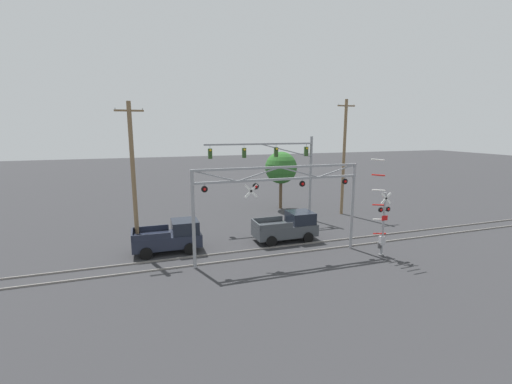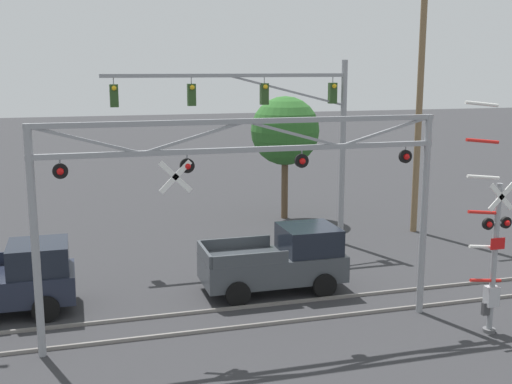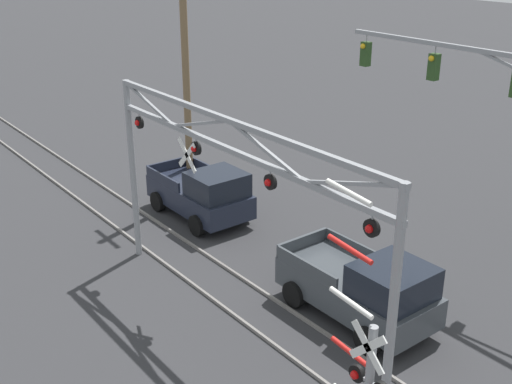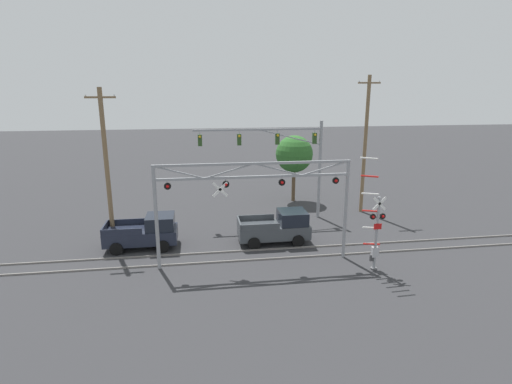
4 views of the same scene
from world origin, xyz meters
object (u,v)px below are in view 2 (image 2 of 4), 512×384
at_px(crossing_gantry, 245,181).
at_px(background_tree_beyond_span, 285,131).
at_px(pickup_truck_lead, 280,260).
at_px(utility_pole_right, 419,106).
at_px(crossing_signal_mast, 492,256).
at_px(pickup_truck_following, 6,281).
at_px(traffic_signal_span, 286,119).

relative_size(crossing_gantry, background_tree_beyond_span, 1.86).
bearing_deg(background_tree_beyond_span, pickup_truck_lead, -109.34).
xyz_separation_m(crossing_gantry, utility_pole_right, (10.22, 8.73, 1.32)).
height_order(crossing_signal_mast, pickup_truck_following, crossing_signal_mast).
bearing_deg(pickup_truck_following, crossing_signal_mast, -22.00).
height_order(crossing_signal_mast, utility_pole_right, utility_pole_right).
bearing_deg(crossing_gantry, utility_pole_right, 40.52).
xyz_separation_m(crossing_signal_mast, background_tree_beyond_span, (-1.03, 14.67, 2.04)).
xyz_separation_m(traffic_signal_span, pickup_truck_following, (-10.27, -4.45, -4.24)).
xyz_separation_m(crossing_gantry, pickup_truck_lead, (2.01, 3.03, -3.28)).
bearing_deg(crossing_gantry, crossing_signal_mast, -16.15).
bearing_deg(pickup_truck_lead, crossing_gantry, -123.56).
height_order(pickup_truck_following, utility_pole_right, utility_pole_right).
bearing_deg(background_tree_beyond_span, pickup_truck_following, -141.71).
xyz_separation_m(utility_pole_right, background_tree_beyond_span, (-4.78, 4.07, -1.35)).
distance_m(pickup_truck_following, utility_pole_right, 18.15).
relative_size(crossing_signal_mast, traffic_signal_span, 0.66).
height_order(traffic_signal_span, utility_pole_right, utility_pole_right).
bearing_deg(utility_pole_right, pickup_truck_following, -162.21).
xyz_separation_m(pickup_truck_lead, background_tree_beyond_span, (3.43, 9.77, 3.24)).
bearing_deg(background_tree_beyond_span, crossing_gantry, -113.02).
relative_size(pickup_truck_following, background_tree_beyond_span, 0.76).
bearing_deg(pickup_truck_lead, utility_pole_right, 34.79).
bearing_deg(pickup_truck_lead, crossing_signal_mast, -47.74).
distance_m(crossing_signal_mast, pickup_truck_lead, 6.74).
height_order(utility_pole_right, background_tree_beyond_span, utility_pole_right).
xyz_separation_m(crossing_gantry, pickup_truck_following, (-6.51, 3.37, -3.28)).
relative_size(pickup_truck_lead, background_tree_beyond_span, 0.78).
bearing_deg(traffic_signal_span, utility_pole_right, 8.10).
distance_m(traffic_signal_span, background_tree_beyond_span, 5.35).
distance_m(crossing_signal_mast, pickup_truck_following, 14.05).
bearing_deg(traffic_signal_span, background_tree_beyond_span, 71.43).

